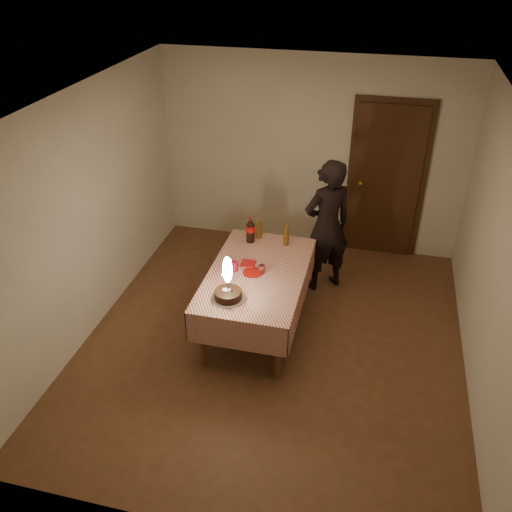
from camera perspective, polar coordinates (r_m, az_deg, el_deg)
name	(u,v)px	position (r m, az deg, el deg)	size (l,w,h in m)	color
ground	(273,340)	(5.99, 1.85, -8.86)	(4.00, 4.50, 0.01)	brown
room_shell	(282,201)	(5.14, 2.70, 5.83)	(4.04, 4.54, 2.62)	beige
dining_table	(257,280)	(5.83, 0.12, -2.51)	(1.02, 1.72, 0.72)	brown
birthday_cake	(228,288)	(5.32, -2.96, -3.42)	(0.34, 0.34, 0.48)	white
red_plate	(253,272)	(5.76, -0.33, -1.72)	(0.22, 0.22, 0.01)	#AA100B
red_cup	(234,266)	(5.79, -2.32, -1.07)	(0.08, 0.08, 0.10)	red
clear_cup	(262,269)	(5.74, 0.61, -1.36)	(0.07, 0.07, 0.09)	silver
napkin_stack	(248,264)	(5.90, -0.84, -0.80)	(0.15, 0.15, 0.02)	#A81314
cola_bottle	(250,230)	(6.26, -0.59, 2.77)	(0.10, 0.10, 0.32)	black
amber_bottle_left	(259,229)	(6.36, 0.32, 2.90)	(0.06, 0.06, 0.26)	#5A390F
amber_bottle_right	(286,235)	(6.23, 3.20, 2.17)	(0.06, 0.06, 0.26)	#5A390F
photographer	(327,226)	(6.46, 7.48, 3.13)	(0.73, 0.68, 1.67)	black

